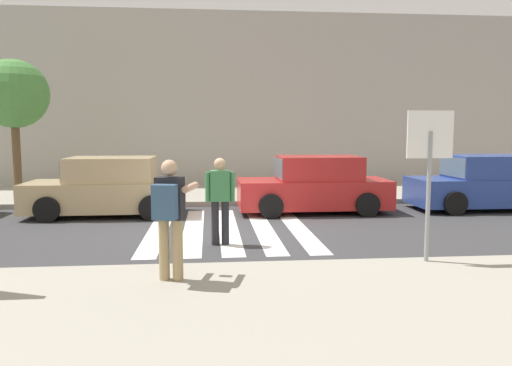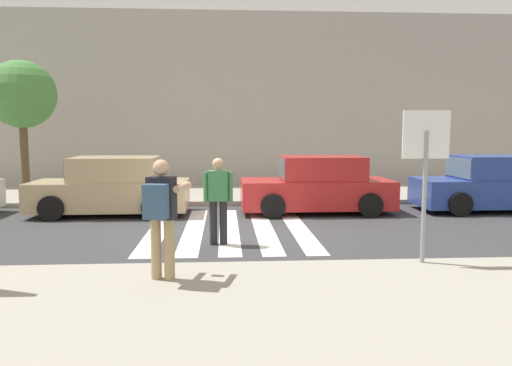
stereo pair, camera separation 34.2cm
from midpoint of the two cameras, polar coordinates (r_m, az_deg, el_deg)
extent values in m
plane|color=#38383A|center=(11.36, -2.23, -5.44)|extent=(120.00, 120.00, 0.00)
cube|color=#9E998C|center=(5.41, -0.55, -18.06)|extent=(60.00, 6.00, 0.14)
cube|color=#9E998C|center=(17.27, -2.72, -1.19)|extent=(60.00, 4.80, 0.14)
cube|color=#ADA89E|center=(21.55, -2.95, 9.13)|extent=(56.00, 4.00, 6.79)
cube|color=silver|center=(11.63, -10.19, -5.24)|extent=(0.44, 5.20, 0.01)
cube|color=silver|center=(11.56, -6.24, -5.24)|extent=(0.44, 5.20, 0.01)
cube|color=silver|center=(11.55, -2.26, -5.22)|extent=(0.44, 5.20, 0.01)
cube|color=silver|center=(11.60, 1.71, -5.17)|extent=(0.44, 5.20, 0.01)
cube|color=silver|center=(11.70, 5.63, -5.10)|extent=(0.44, 5.20, 0.01)
cylinder|color=gray|center=(8.47, 19.78, -1.60)|extent=(0.07, 0.07, 2.11)
cube|color=white|center=(8.41, 19.99, 5.23)|extent=(0.76, 0.03, 0.76)
cube|color=red|center=(8.43, 19.94, 5.23)|extent=(0.66, 0.02, 0.66)
cylinder|color=tan|center=(7.32, -10.04, -7.42)|extent=(0.15, 0.15, 0.88)
cylinder|color=tan|center=(7.26, -8.54, -7.51)|extent=(0.15, 0.15, 0.88)
cube|color=black|center=(7.15, -9.39, -1.69)|extent=(0.43, 0.32, 0.60)
sphere|color=tan|center=(7.10, -9.45, 1.74)|extent=(0.23, 0.23, 0.23)
cylinder|color=tan|center=(7.42, -10.61, -0.38)|extent=(0.23, 0.59, 0.10)
cylinder|color=tan|center=(7.27, -7.06, -0.46)|extent=(0.23, 0.59, 0.10)
cube|color=black|center=(7.51, -8.42, -0.04)|extent=(0.16, 0.13, 0.10)
cube|color=#335170|center=(6.94, -10.01, -2.11)|extent=(0.36, 0.27, 0.48)
cylinder|color=#232328|center=(9.93, -3.91, -4.55)|extent=(0.15, 0.15, 0.88)
cylinder|color=#232328|center=(9.93, -2.75, -4.55)|extent=(0.15, 0.15, 0.88)
cube|color=#3D844C|center=(9.82, -3.36, -0.30)|extent=(0.38, 0.24, 0.60)
sphere|color=tan|center=(9.78, -3.37, 2.20)|extent=(0.23, 0.23, 0.23)
cylinder|color=#3D844C|center=(9.83, -4.76, -0.43)|extent=(0.10, 0.10, 0.58)
cylinder|color=#3D844C|center=(9.82, -1.96, -0.41)|extent=(0.10, 0.10, 0.58)
cube|color=tan|center=(13.84, -15.61, -1.34)|extent=(4.10, 1.70, 0.76)
cube|color=tan|center=(13.74, -15.08, 1.56)|extent=(2.20, 1.56, 0.64)
cube|color=slate|center=(13.99, -19.38, 1.50)|extent=(0.10, 1.50, 0.54)
cube|color=slate|center=(13.58, -11.07, 1.60)|extent=(0.10, 1.50, 0.51)
cylinder|color=black|center=(13.39, -21.67, -2.70)|extent=(0.64, 0.22, 0.64)
cylinder|color=black|center=(14.99, -19.67, -1.71)|extent=(0.64, 0.22, 0.64)
cylinder|color=black|center=(12.83, -10.80, -2.74)|extent=(0.64, 0.22, 0.64)
cylinder|color=black|center=(14.50, -9.97, -1.70)|extent=(0.64, 0.22, 0.64)
cube|color=red|center=(13.80, 7.59, -1.19)|extent=(4.10, 1.70, 0.76)
cube|color=red|center=(13.76, 8.24, 1.71)|extent=(2.20, 1.56, 0.64)
cube|color=slate|center=(13.58, 3.82, 1.71)|extent=(0.10, 1.50, 0.54)
cube|color=slate|center=(13.99, 12.13, 1.71)|extent=(0.10, 1.50, 0.51)
cylinder|color=black|center=(12.80, 2.72, -2.66)|extent=(0.64, 0.22, 0.64)
cylinder|color=black|center=(14.48, 1.98, -1.62)|extent=(0.64, 0.22, 0.64)
cylinder|color=black|center=(13.32, 13.66, -2.48)|extent=(0.64, 0.22, 0.64)
cylinder|color=black|center=(14.94, 11.73, -1.51)|extent=(0.64, 0.22, 0.64)
cube|color=#284293|center=(15.53, 25.75, -0.93)|extent=(4.10, 1.70, 0.76)
cube|color=#284293|center=(15.54, 26.36, 1.64)|extent=(2.20, 1.56, 0.64)
cube|color=slate|center=(15.03, 22.82, 1.67)|extent=(0.10, 1.50, 0.54)
cylinder|color=black|center=(14.22, 22.92, -2.26)|extent=(0.64, 0.22, 0.64)
cylinder|color=black|center=(15.74, 20.16, -1.37)|extent=(0.64, 0.22, 0.64)
cylinder|color=brown|center=(16.97, -24.40, 2.76)|extent=(0.24, 0.24, 2.59)
sphere|color=#47843D|center=(16.98, -24.70, 9.21)|extent=(2.06, 2.06, 2.06)
camera|label=1|loc=(0.17, -89.11, 0.10)|focal=35.00mm
camera|label=2|loc=(0.17, 90.89, -0.10)|focal=35.00mm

